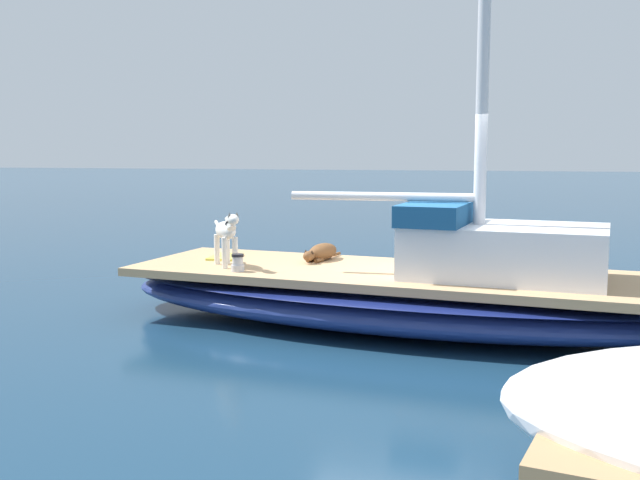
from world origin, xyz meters
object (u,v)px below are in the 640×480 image
Objects in this scene: dog_brown at (321,252)px; deck_winch at (238,263)px; dog_white at (227,233)px; sailboat_main at (401,298)px; deck_towel at (225,257)px.

deck_winch is at bearing -36.24° from dog_brown.
dog_white reaches higher than dog_brown.
dog_white is at bearing -142.61° from deck_winch.
sailboat_main is 35.88× the size of deck_winch.
dog_white is 1.32m from dog_brown.
sailboat_main is at bearing 60.12° from dog_brown.
deck_towel is (0.07, -1.30, -0.09)m from dog_brown.
sailboat_main is at bearing 102.68° from deck_winch.
dog_brown reaches higher than deck_winch.
dog_white is 0.87× the size of dog_brown.
dog_white is at bearing -87.29° from sailboat_main.
sailboat_main is at bearing 76.73° from deck_towel.
dog_brown reaches higher than sailboat_main.
dog_white reaches higher than sailboat_main.
sailboat_main is 13.46× the size of deck_towel.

